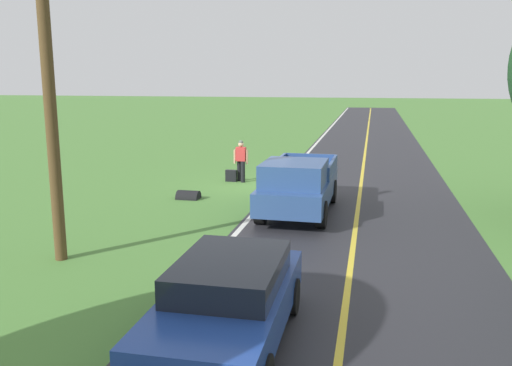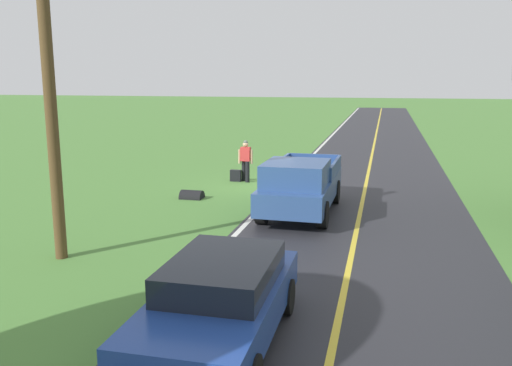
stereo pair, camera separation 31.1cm
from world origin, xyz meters
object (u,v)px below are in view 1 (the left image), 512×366
object	(u,v)px
sedan_ahead_same_lane	(228,300)
utility_pole_roadside	(49,91)
hitchhiker_walking	(241,158)
suitcase_carried	(231,176)
pickup_truck_passing	(298,184)

from	to	relation	value
sedan_ahead_same_lane	utility_pole_roadside	world-z (taller)	utility_pole_roadside
hitchhiker_walking	suitcase_carried	bearing A→B (deg)	10.49
pickup_truck_passing	sedan_ahead_same_lane	distance (m)	8.68
pickup_truck_passing	utility_pole_roadside	bearing A→B (deg)	48.10
pickup_truck_passing	sedan_ahead_same_lane	world-z (taller)	pickup_truck_passing
pickup_truck_passing	utility_pole_roadside	size ratio (longest dim) A/B	0.68
hitchhiker_walking	suitcase_carried	xyz separation A→B (m)	(0.42, 0.08, -0.74)
suitcase_carried	sedan_ahead_same_lane	size ratio (longest dim) A/B	0.11
sedan_ahead_same_lane	utility_pole_roadside	bearing A→B (deg)	-32.06
sedan_ahead_same_lane	utility_pole_roadside	xyz separation A→B (m)	(5.02, -3.15, 3.25)
utility_pole_roadside	pickup_truck_passing	bearing A→B (deg)	-131.90
utility_pole_roadside	sedan_ahead_same_lane	bearing A→B (deg)	147.94
sedan_ahead_same_lane	utility_pole_roadside	size ratio (longest dim) A/B	0.55
hitchhiker_walking	utility_pole_roadside	distance (m)	11.06
sedan_ahead_same_lane	utility_pole_roadside	distance (m)	6.76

